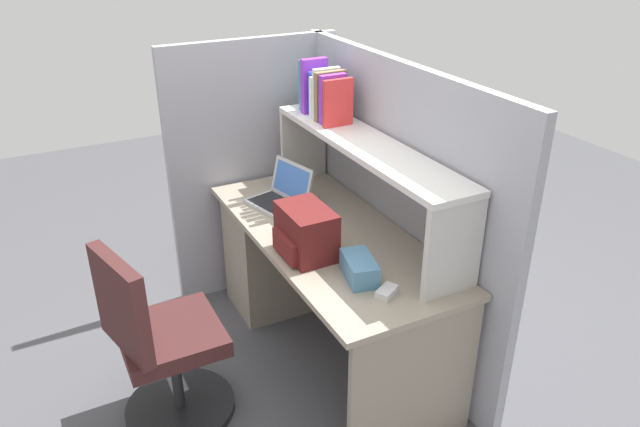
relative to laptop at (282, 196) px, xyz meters
The scene contains 12 objects.
ground_plane 0.89m from the laptop, ahead, with size 8.00×8.00×0.00m, color #4C4C51.
desk 0.38m from the laptop, 70.56° to the left, with size 1.60×0.70×0.73m.
cubicle_partition_rear 0.61m from the laptop, 47.41° to the left, with size 1.84×0.05×1.55m, color #9E9EA8.
cubicle_partition_left 0.44m from the laptop, behind, with size 0.05×1.06×1.55m, color #9E9EA8.
overhead_hutch 0.58m from the laptop, 33.16° to the left, with size 1.44×0.28×0.45m.
reference_books_on_shelf 0.59m from the laptop, 94.50° to the left, with size 0.37×0.19×0.29m.
laptop is the anchor object (origin of this frame).
backpack 0.56m from the laptop, 12.83° to the right, with size 0.30×0.23×0.23m.
computer_mouse 1.01m from the laptop, ahead, with size 0.06×0.10×0.03m, color silver.
paper_cup 0.24m from the laptop, 11.77° to the left, with size 0.08×0.08×0.09m, color white.
tissue_box 0.84m from the laptop, ahead, with size 0.22×0.12×0.10m, color teal.
office_chair 1.05m from the laptop, 58.66° to the right, with size 0.52×0.53×0.93m.
Camera 1 is at (2.36, -1.26, 2.17)m, focal length 34.11 mm.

